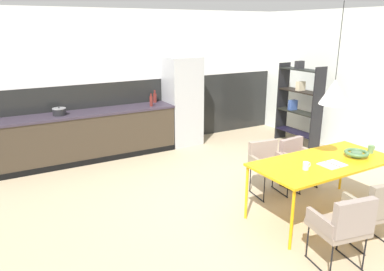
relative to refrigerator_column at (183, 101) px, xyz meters
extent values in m
plane|color=tan|center=(-0.61, -3.16, -0.90)|extent=(9.30, 9.30, 0.00)
cube|color=black|center=(-0.61, 0.36, -0.22)|extent=(6.50, 0.12, 1.36)
cube|color=silver|center=(-0.61, 0.36, 1.13)|extent=(6.50, 0.12, 1.36)
cube|color=#3A3024|center=(-2.03, 0.00, -0.47)|extent=(3.35, 0.60, 0.86)
cube|color=#342C39|center=(-2.03, 0.00, -0.02)|extent=(3.38, 0.63, 0.04)
cube|color=black|center=(-2.03, -0.30, -0.85)|extent=(3.35, 0.01, 0.10)
cube|color=#ADAFB2|center=(0.00, 0.00, 0.00)|extent=(0.67, 0.60, 1.80)
cube|color=#E9A513|center=(0.08, -3.63, -0.16)|extent=(1.88, 0.88, 0.03)
cylinder|color=gold|center=(-0.82, -3.23, -0.54)|extent=(0.04, 0.04, 0.72)
cylinder|color=gold|center=(0.98, -3.23, -0.54)|extent=(0.04, 0.04, 0.72)
cylinder|color=#ECA210|center=(-0.82, -4.02, -0.54)|extent=(0.04, 0.04, 0.72)
cube|color=gray|center=(-0.10, -2.83, -0.48)|extent=(0.54, 0.52, 0.06)
cube|color=gray|center=(-0.07, -2.64, -0.29)|extent=(0.46, 0.14, 0.32)
cube|color=gray|center=(0.12, -2.86, -0.38)|extent=(0.11, 0.42, 0.14)
cube|color=gray|center=(-0.32, -2.80, -0.38)|extent=(0.11, 0.42, 0.14)
cylinder|color=black|center=(0.07, -3.05, -0.71)|extent=(0.02, 0.02, 0.39)
cylinder|color=black|center=(-0.32, -3.00, -0.71)|extent=(0.02, 0.02, 0.39)
cylinder|color=black|center=(0.13, -2.67, -0.71)|extent=(0.02, 0.02, 0.39)
cylinder|color=black|center=(-0.27, -2.62, -0.71)|extent=(0.02, 0.02, 0.39)
cylinder|color=black|center=(0.10, -2.86, -0.89)|extent=(0.07, 0.41, 0.02)
cylinder|color=black|center=(-0.30, -2.81, -0.89)|extent=(0.07, 0.41, 0.02)
cube|color=gray|center=(0.04, -4.37, -0.49)|extent=(0.57, 0.55, 0.06)
cube|color=gray|center=(-0.17, -4.32, -0.39)|extent=(0.14, 0.42, 0.14)
cylinder|color=black|center=(-0.11, -4.14, -0.71)|extent=(0.02, 0.02, 0.38)
cylinder|color=black|center=(0.28, -4.23, -0.71)|extent=(0.02, 0.02, 0.38)
cylinder|color=black|center=(-0.19, -4.51, -0.71)|extent=(0.02, 0.02, 0.38)
cylinder|color=black|center=(-0.15, -4.33, -0.89)|extent=(0.10, 0.41, 0.02)
cylinder|color=black|center=(0.24, -4.41, -0.89)|extent=(0.10, 0.41, 0.02)
cube|color=gray|center=(0.49, -2.86, -0.51)|extent=(0.52, 0.50, 0.06)
cube|color=gray|center=(0.47, -2.66, -0.32)|extent=(0.46, 0.12, 0.31)
cube|color=gray|center=(0.71, -2.84, -0.41)|extent=(0.09, 0.42, 0.14)
cube|color=gray|center=(0.27, -2.88, -0.41)|extent=(0.09, 0.42, 0.14)
cylinder|color=black|center=(0.71, -3.03, -0.72)|extent=(0.02, 0.02, 0.36)
cylinder|color=black|center=(0.31, -3.06, -0.72)|extent=(0.02, 0.02, 0.36)
cylinder|color=black|center=(0.67, -2.65, -0.72)|extent=(0.02, 0.02, 0.36)
cylinder|color=black|center=(0.28, -2.69, -0.72)|extent=(0.02, 0.02, 0.36)
cylinder|color=black|center=(0.69, -2.84, -0.89)|extent=(0.05, 0.41, 0.02)
cylinder|color=black|center=(0.29, -2.88, -0.89)|extent=(0.05, 0.41, 0.02)
cube|color=gray|center=(-0.61, -4.45, -0.48)|extent=(0.56, 0.54, 0.06)
cube|color=gray|center=(-0.65, -4.64, -0.26)|extent=(0.46, 0.17, 0.37)
cube|color=gray|center=(-0.83, -4.40, -0.38)|extent=(0.13, 0.42, 0.14)
cube|color=gray|center=(-0.39, -4.49, -0.38)|extent=(0.13, 0.42, 0.14)
cylinder|color=black|center=(-0.77, -4.22, -0.70)|extent=(0.02, 0.02, 0.40)
cylinder|color=black|center=(-0.38, -4.30, -0.70)|extent=(0.02, 0.02, 0.40)
cylinder|color=black|center=(-0.84, -4.59, -0.70)|extent=(0.02, 0.02, 0.40)
cylinder|color=black|center=(-0.45, -4.67, -0.70)|extent=(0.02, 0.02, 0.40)
cylinder|color=black|center=(-0.81, -4.41, -0.89)|extent=(0.09, 0.41, 0.02)
cylinder|color=black|center=(-0.41, -4.48, -0.89)|extent=(0.09, 0.41, 0.02)
cylinder|color=#4C704C|center=(0.56, -3.73, -0.11)|extent=(0.14, 0.14, 0.07)
torus|color=#497345|center=(0.56, -3.73, -0.09)|extent=(0.31, 0.31, 0.05)
cube|color=white|center=(-0.02, -3.78, -0.14)|extent=(0.15, 0.23, 0.01)
cube|color=white|center=(0.13, -3.78, -0.14)|extent=(0.15, 0.23, 0.01)
cube|color=#B73833|center=(0.05, -3.78, -0.13)|extent=(0.01, 0.24, 0.00)
cylinder|color=#5B8456|center=(0.86, -3.72, -0.09)|extent=(0.07, 0.07, 0.11)
torus|color=#5B8456|center=(0.91, -3.72, -0.09)|extent=(0.07, 0.01, 0.07)
cylinder|color=white|center=(-0.35, -3.72, -0.10)|extent=(0.07, 0.07, 0.09)
torus|color=white|center=(-0.30, -3.72, -0.10)|extent=(0.06, 0.01, 0.06)
cylinder|color=black|center=(-2.45, -0.01, 0.06)|extent=(0.23, 0.23, 0.11)
cylinder|color=gray|center=(-2.45, -0.01, 0.12)|extent=(0.23, 0.23, 0.01)
sphere|color=black|center=(-2.45, -0.01, 0.14)|extent=(0.02, 0.02, 0.02)
cylinder|color=maroon|center=(-0.54, 0.19, 0.09)|extent=(0.07, 0.07, 0.18)
cylinder|color=maroon|center=(-0.54, 0.19, 0.21)|extent=(0.03, 0.03, 0.07)
cylinder|color=maroon|center=(-0.75, -0.12, 0.10)|extent=(0.06, 0.06, 0.20)
cylinder|color=maroon|center=(-0.75, -0.12, 0.22)|extent=(0.03, 0.03, 0.05)
cube|color=black|center=(2.07, -0.73, -0.07)|extent=(0.30, 0.03, 1.66)
cube|color=black|center=(2.07, -1.71, -0.07)|extent=(0.30, 0.03, 1.66)
cube|color=black|center=(2.07, -1.22, -0.65)|extent=(0.30, 0.96, 0.02)
cube|color=black|center=(2.07, -1.22, -0.22)|extent=(0.30, 0.96, 0.02)
cube|color=#334C8C|center=(2.07, -1.04, -0.10)|extent=(0.18, 0.10, 0.21)
cube|color=black|center=(2.07, -1.22, 0.22)|extent=(0.30, 0.96, 0.02)
cube|color=beige|center=(2.07, -1.22, 0.32)|extent=(0.18, 0.10, 0.18)
cube|color=black|center=(2.07, -1.22, 0.65)|extent=(0.30, 0.96, 0.02)
cube|color=#262628|center=(2.07, -1.14, 0.74)|extent=(0.18, 0.10, 0.16)
cylinder|color=black|center=(0.08, -3.66, 1.32)|extent=(0.01, 0.01, 0.88)
cone|color=white|center=(0.08, -3.66, 0.74)|extent=(0.34, 0.34, 0.29)
camera|label=1|loc=(-3.54, -6.58, 1.49)|focal=34.39mm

